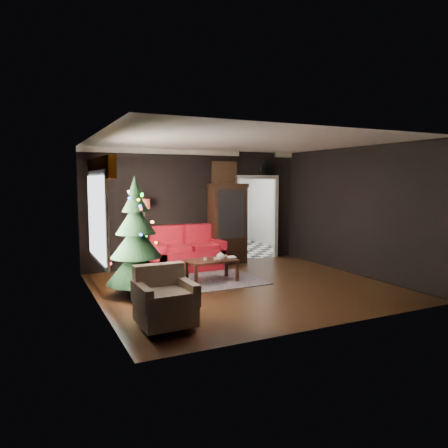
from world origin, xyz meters
name	(u,v)px	position (x,y,z in m)	size (l,w,h in m)	color
floor	(244,287)	(0.00, 0.00, 0.00)	(5.50, 5.50, 0.00)	black
ceiling	(245,142)	(0.00, 0.00, 2.80)	(5.50, 5.50, 0.00)	white
wall_back	(196,208)	(0.00, 2.50, 1.40)	(5.50, 5.50, 0.00)	black
wall_front	(330,229)	(0.00, -2.50, 1.40)	(5.50, 5.50, 0.00)	black
wall_left	(96,222)	(-2.75, 0.00, 1.40)	(5.50, 5.50, 0.00)	black
wall_right	(354,211)	(2.75, 0.00, 1.40)	(5.50, 5.50, 0.00)	black
doorway	(256,219)	(1.70, 2.50, 1.05)	(1.10, 0.10, 2.10)	silver
left_window	(97,217)	(-2.71, 0.20, 1.45)	(0.05, 1.60, 1.40)	white
valance	(100,168)	(-2.63, 0.20, 2.27)	(0.12, 2.10, 0.35)	#9B4506
kitchen_floor	(231,250)	(1.70, 4.00, 0.00)	(3.00, 3.00, 0.00)	white
kitchen_window	(211,192)	(1.70, 5.45, 1.70)	(0.70, 0.06, 0.70)	white
rug	(208,281)	(-0.46, 0.70, 0.01)	(2.15, 1.56, 0.01)	#2C2027
loveseat	(187,248)	(-0.40, 2.05, 0.50)	(1.70, 0.90, 1.00)	#800300
curio_cabinet	(227,225)	(0.75, 2.27, 0.95)	(0.90, 0.45, 1.90)	black
floor_lamp	(145,236)	(-1.39, 2.11, 0.83)	(0.28, 0.28, 1.65)	black
christmas_tree	(136,238)	(-2.03, 0.30, 1.05)	(1.09, 1.09, 2.08)	black
armchair	(165,296)	(-2.08, -1.52, 0.46)	(0.78, 0.78, 0.80)	#D8C288
coffee_table	(212,270)	(-0.38, 0.68, 0.23)	(0.99, 0.59, 0.44)	black
teapot	(220,257)	(-0.30, 0.44, 0.55)	(0.19, 0.19, 0.18)	silver
cup_a	(215,259)	(-0.35, 0.58, 0.48)	(0.07, 0.07, 0.06)	silver
cup_b	(205,259)	(-0.53, 0.67, 0.48)	(0.07, 0.07, 0.06)	white
book	(228,252)	(0.01, 0.72, 0.57)	(0.16, 0.02, 0.22)	tan
wall_clock	(266,168)	(1.95, 2.45, 2.38)	(0.32, 0.32, 0.06)	white
painting	(224,173)	(0.75, 2.46, 2.25)	(0.62, 0.05, 0.52)	#A07048
kitchen_counter	(214,231)	(1.70, 5.20, 0.45)	(1.80, 0.60, 0.90)	silver
kitchen_table	(226,239)	(1.40, 3.70, 0.38)	(0.70, 0.70, 0.75)	brown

